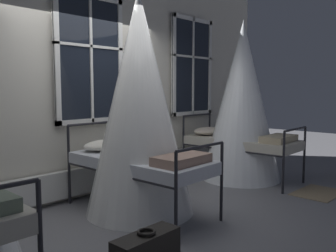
# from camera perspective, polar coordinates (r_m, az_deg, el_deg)

# --- Properties ---
(ground) EXTENTS (19.83, 19.83, 0.00)m
(ground) POSITION_cam_1_polar(r_m,az_deg,el_deg) (4.72, -4.81, -12.96)
(ground) COLOR slate
(back_wall_with_windows) EXTENTS (8.62, 0.10, 3.52)m
(back_wall_with_windows) POSITION_cam_1_polar(r_m,az_deg,el_deg) (5.29, -12.81, 8.33)
(back_wall_with_windows) COLOR beige
(back_wall_with_windows) RESTS_ON ground
(window_bank) EXTENTS (5.67, 0.10, 2.76)m
(window_bank) POSITION_cam_1_polar(r_m,az_deg,el_deg) (5.21, -11.90, 1.16)
(window_bank) COLOR black
(window_bank) RESTS_ON ground
(cot_second) EXTENTS (1.33, 1.90, 2.71)m
(cot_second) POSITION_cam_1_polar(r_m,az_deg,el_deg) (4.38, -4.57, 3.14)
(cot_second) COLOR black
(cot_second) RESTS_ON ground
(cot_third) EXTENTS (1.33, 1.91, 2.66)m
(cot_third) POSITION_cam_1_polar(r_m,az_deg,el_deg) (6.18, 11.60, 3.57)
(cot_third) COLOR black
(cot_third) RESTS_ON ground
(rug_third) EXTENTS (0.82, 0.59, 0.01)m
(rug_third) POSITION_cam_1_polar(r_m,az_deg,el_deg) (5.81, 22.69, -9.72)
(rug_third) COLOR #8E7A5B
(rug_third) RESTS_ON ground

